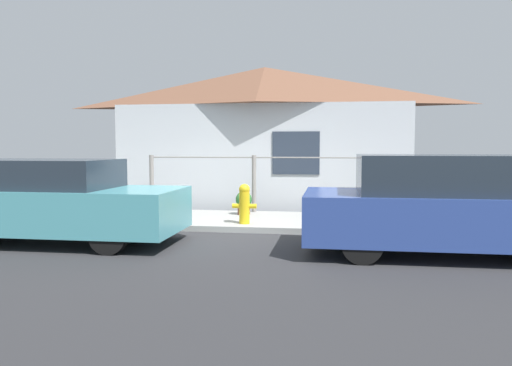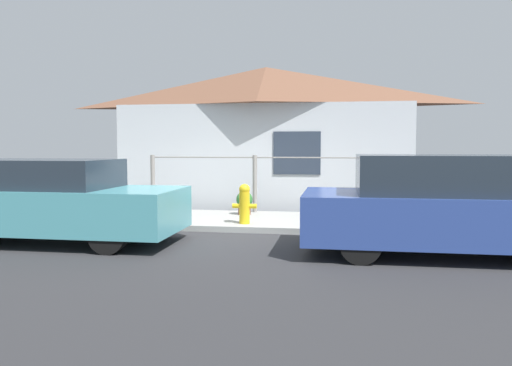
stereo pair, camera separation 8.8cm
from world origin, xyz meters
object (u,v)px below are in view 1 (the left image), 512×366
Objects in this scene: fire_hydrant at (244,203)px; car_right at (448,206)px; car_left at (49,201)px; potted_plant_near_hydrant at (244,202)px.

car_right is at bearing -27.87° from fire_hydrant.
car_left reaches higher than potted_plant_near_hydrant.
fire_hydrant is at bearing 30.78° from car_left.
potted_plant_near_hydrant is at bearing 100.66° from fire_hydrant.
car_right is (6.27, -0.00, 0.03)m from car_left.
potted_plant_near_hydrant is (-3.56, 2.99, -0.33)m from car_right.
car_left is at bearing -132.19° from potted_plant_near_hydrant.
car_right is at bearing -40.09° from potted_plant_near_hydrant.
car_left reaches higher than fire_hydrant.
fire_hydrant is at bearing 151.93° from car_right.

